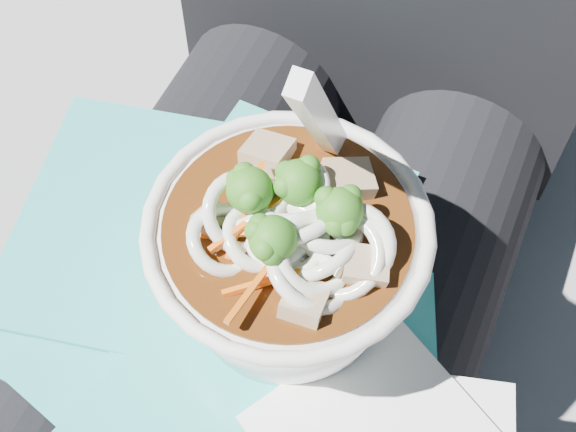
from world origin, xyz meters
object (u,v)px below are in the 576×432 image
at_px(lap, 251,338).
at_px(person_body, 299,225).
at_px(plastic_bag, 215,315).
at_px(stone_ledge, 316,333).
at_px(udon_bowl, 289,254).

xyz_separation_m(lap, person_body, (0.00, 0.09, 0.02)).
relative_size(lap, plastic_bag, 1.31).
height_order(stone_ledge, plastic_bag, plastic_bag).
distance_m(lap, udon_bowl, 0.15).
height_order(lap, person_body, person_body).
bearing_deg(stone_ledge, plastic_bag, -93.36).
relative_size(stone_ledge, lap, 2.08).
xyz_separation_m(lap, udon_bowl, (0.03, 0.00, 0.15)).
relative_size(stone_ledge, plastic_bag, 2.73).
distance_m(plastic_bag, udon_bowl, 0.08).
relative_size(plastic_bag, udon_bowl, 1.77).
height_order(stone_ledge, person_body, person_body).
bearing_deg(plastic_bag, udon_bowl, 32.93).
xyz_separation_m(stone_ledge, plastic_bag, (-0.01, -0.18, 0.38)).
xyz_separation_m(stone_ledge, person_body, (0.00, -0.06, 0.33)).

